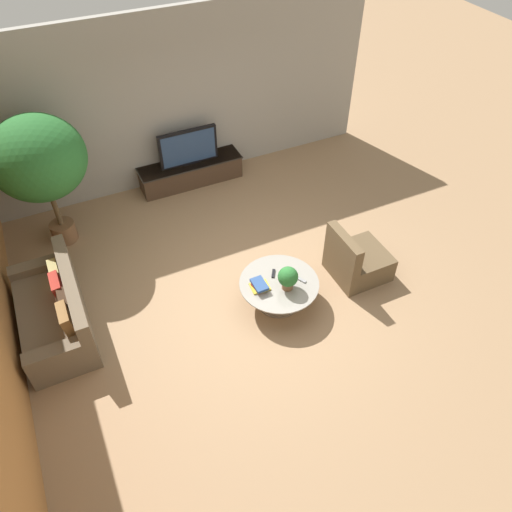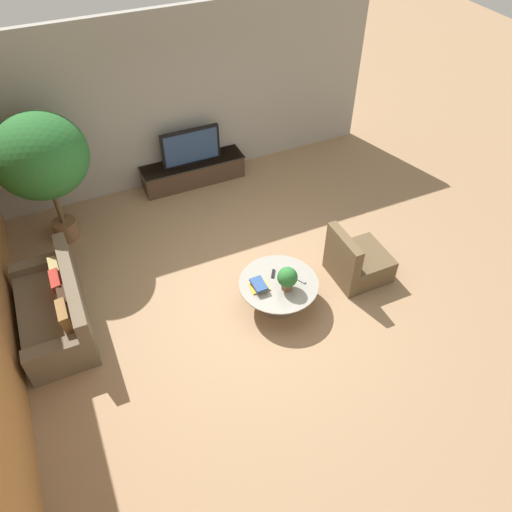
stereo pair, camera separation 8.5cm
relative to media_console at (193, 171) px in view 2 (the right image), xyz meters
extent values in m
plane|color=#9E7A56|center=(-0.13, -2.94, -0.22)|extent=(24.00, 24.00, 0.00)
cube|color=#A39E93|center=(-0.13, 0.32, 1.28)|extent=(7.40, 0.12, 3.00)
cube|color=#473323|center=(0.00, 0.00, -0.01)|extent=(1.86, 0.48, 0.43)
cube|color=#2D2823|center=(0.00, 0.00, 0.19)|extent=(1.89, 0.50, 0.02)
cube|color=black|center=(0.00, 0.00, 0.53)|extent=(1.06, 0.08, 0.65)
cube|color=navy|center=(0.00, -0.04, 0.53)|extent=(0.98, 0.00, 0.59)
cube|color=black|center=(0.00, 0.00, 0.22)|extent=(0.32, 0.13, 0.02)
cylinder|color=#756656|center=(0.12, -3.31, -0.21)|extent=(0.61, 0.61, 0.02)
cylinder|color=#756656|center=(0.12, -3.31, -0.03)|extent=(0.10, 0.10, 0.39)
cylinder|color=gray|center=(0.12, -3.31, 0.18)|extent=(1.11, 1.11, 0.02)
cube|color=brown|center=(-2.83, -2.43, -0.01)|extent=(0.84, 1.81, 0.42)
cube|color=brown|center=(-2.49, -2.43, 0.41)|extent=(0.16, 1.81, 0.42)
cube|color=brown|center=(-2.83, -1.62, 0.05)|extent=(0.84, 0.20, 0.54)
cube|color=brown|center=(-2.83, -3.23, 0.05)|extent=(0.84, 0.20, 0.54)
cube|color=tan|center=(-2.65, -1.98, 0.34)|extent=(0.12, 0.32, 0.29)
cube|color=#B23328|center=(-2.65, -2.28, 0.36)|extent=(0.16, 0.35, 0.33)
cube|color=#422D1E|center=(-2.65, -2.58, 0.35)|extent=(0.18, 0.33, 0.31)
cube|color=olive|center=(-2.65, -2.88, 0.36)|extent=(0.15, 0.37, 0.35)
cube|color=brown|center=(1.48, -3.30, -0.02)|extent=(0.80, 0.76, 0.40)
cube|color=brown|center=(1.15, -3.30, 0.41)|extent=(0.14, 0.76, 0.46)
cylinder|color=brown|center=(-2.41, -0.62, -0.06)|extent=(0.39, 0.39, 0.33)
cylinder|color=brown|center=(-2.41, -0.62, 0.41)|extent=(0.08, 0.08, 0.61)
ellipsoid|color=#286B2D|center=(-2.41, -0.62, 1.33)|extent=(1.37, 1.37, 1.23)
cylinder|color=brown|center=(0.18, -3.44, 0.24)|extent=(0.15, 0.15, 0.10)
sphere|color=#286B2D|center=(0.18, -3.44, 0.41)|extent=(0.28, 0.28, 0.28)
cube|color=gold|center=(-0.16, -3.28, 0.20)|extent=(0.27, 0.23, 0.02)
cube|color=#A32823|center=(-0.17, -3.28, 0.23)|extent=(0.20, 0.22, 0.03)
cube|color=#2D4C84|center=(-0.17, -3.29, 0.26)|extent=(0.17, 0.27, 0.04)
cube|color=black|center=(0.12, -3.13, 0.20)|extent=(0.12, 0.16, 0.02)
cube|color=gray|center=(0.41, -3.40, 0.20)|extent=(0.11, 0.16, 0.02)
camera|label=1|loc=(-2.18, -7.43, 5.26)|focal=35.00mm
camera|label=2|loc=(-2.10, -7.47, 5.26)|focal=35.00mm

